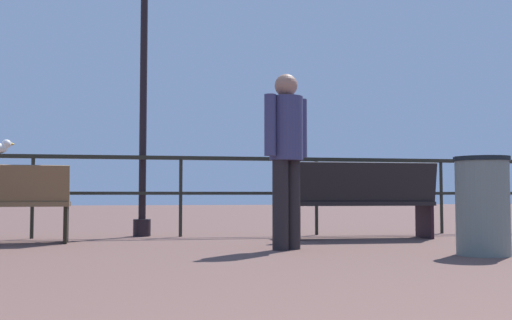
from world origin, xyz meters
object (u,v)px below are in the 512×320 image
(lamppost_center, at_px, (144,66))
(person_by_bench, at_px, (286,148))
(bench_near_right, at_px, (363,198))
(trash_bin, at_px, (482,206))

(lamppost_center, distance_m, person_by_bench, 2.87)
(bench_near_right, relative_size, trash_bin, 1.99)
(lamppost_center, height_order, trash_bin, lamppost_center)
(bench_near_right, height_order, lamppost_center, lamppost_center)
(trash_bin, bearing_deg, person_by_bench, 151.67)
(bench_near_right, distance_m, lamppost_center, 3.32)
(lamppost_center, relative_size, trash_bin, 4.17)
(lamppost_center, bearing_deg, trash_bin, -45.40)
(person_by_bench, bearing_deg, lamppost_center, 122.76)
(person_by_bench, xyz_separation_m, trash_bin, (1.59, -0.86, -0.56))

